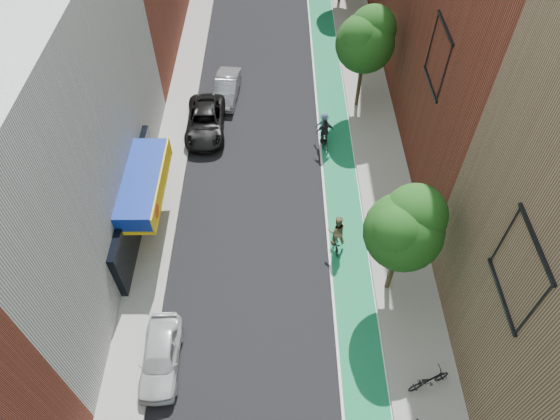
{
  "coord_description": "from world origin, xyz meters",
  "views": [
    {
      "loc": [
        0.41,
        -2.68,
        20.69
      ],
      "look_at": [
        0.5,
        13.67,
        1.5
      ],
      "focal_mm": 32.0,
      "sensor_mm": 36.0,
      "label": 1
    }
  ],
  "objects_px": {
    "parked_car_white": "(160,356)",
    "cyclist_lane_near": "(336,234)",
    "parked_car_silver": "(227,88)",
    "cyclist_lane_mid": "(325,136)",
    "parked_car_black": "(206,121)",
    "cyclist_lane_far": "(324,128)"
  },
  "relations": [
    {
      "from": "parked_car_white",
      "to": "cyclist_lane_near",
      "type": "height_order",
      "value": "cyclist_lane_near"
    },
    {
      "from": "parked_car_silver",
      "to": "cyclist_lane_near",
      "type": "xyz_separation_m",
      "value": [
        6.31,
        -12.57,
        0.33
      ]
    },
    {
      "from": "parked_car_silver",
      "to": "cyclist_lane_mid",
      "type": "distance_m",
      "value": 8.02
    },
    {
      "from": "parked_car_black",
      "to": "parked_car_silver",
      "type": "xyz_separation_m",
      "value": [
        1.09,
        3.45,
        -0.02
      ]
    },
    {
      "from": "parked_car_silver",
      "to": "parked_car_black",
      "type": "bearing_deg",
      "value": -102.08
    },
    {
      "from": "parked_car_silver",
      "to": "cyclist_lane_near",
      "type": "relative_size",
      "value": 1.88
    },
    {
      "from": "cyclist_lane_near",
      "to": "parked_car_silver",
      "type": "bearing_deg",
      "value": -69.0
    },
    {
      "from": "cyclist_lane_far",
      "to": "cyclist_lane_mid",
      "type": "bearing_deg",
      "value": 95.68
    },
    {
      "from": "parked_car_black",
      "to": "cyclist_lane_far",
      "type": "bearing_deg",
      "value": -8.43
    },
    {
      "from": "parked_car_white",
      "to": "cyclist_lane_far",
      "type": "relative_size",
      "value": 2.05
    },
    {
      "from": "parked_car_white",
      "to": "parked_car_black",
      "type": "height_order",
      "value": "parked_car_black"
    },
    {
      "from": "parked_car_white",
      "to": "cyclist_lane_mid",
      "type": "relative_size",
      "value": 1.85
    },
    {
      "from": "parked_car_black",
      "to": "cyclist_lane_near",
      "type": "height_order",
      "value": "cyclist_lane_near"
    },
    {
      "from": "parked_car_silver",
      "to": "cyclist_lane_mid",
      "type": "xyz_separation_m",
      "value": [
        6.2,
        -5.09,
        0.19
      ]
    },
    {
      "from": "parked_car_white",
      "to": "cyclist_lane_near",
      "type": "xyz_separation_m",
      "value": [
        7.91,
        6.2,
        0.34
      ]
    },
    {
      "from": "cyclist_lane_mid",
      "to": "cyclist_lane_far",
      "type": "bearing_deg",
      "value": -103.33
    },
    {
      "from": "cyclist_lane_mid",
      "to": "cyclist_lane_far",
      "type": "height_order",
      "value": "cyclist_lane_mid"
    },
    {
      "from": "parked_car_silver",
      "to": "cyclist_lane_mid",
      "type": "bearing_deg",
      "value": -33.97
    },
    {
      "from": "parked_car_black",
      "to": "cyclist_lane_near",
      "type": "bearing_deg",
      "value": -52.66
    },
    {
      "from": "parked_car_white",
      "to": "cyclist_lane_far",
      "type": "distance_m",
      "value": 16.43
    },
    {
      "from": "cyclist_lane_near",
      "to": "cyclist_lane_far",
      "type": "bearing_deg",
      "value": -94.9
    },
    {
      "from": "cyclist_lane_mid",
      "to": "parked_car_white",
      "type": "bearing_deg",
      "value": 47.0
    }
  ]
}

